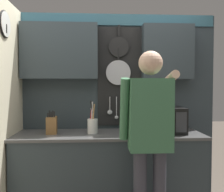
{
  "coord_description": "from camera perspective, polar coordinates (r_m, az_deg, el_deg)",
  "views": [
    {
      "loc": [
        -0.13,
        -2.72,
        1.45
      ],
      "look_at": [
        0.04,
        0.19,
        1.33
      ],
      "focal_mm": 40.0,
      "sensor_mm": 36.0,
      "label": 1
    }
  ],
  "objects": [
    {
      "name": "person",
      "position": [
        2.31,
        8.64,
        -7.48
      ],
      "size": [
        0.54,
        0.68,
        1.76
      ],
      "color": "#383842",
      "rests_on": "ground_plane"
    },
    {
      "name": "knife_block",
      "position": [
        2.81,
        -13.62,
        -6.45
      ],
      "size": [
        0.12,
        0.16,
        0.26
      ],
      "color": "brown",
      "rests_on": "base_cabinet_counter"
    },
    {
      "name": "utensil_crock",
      "position": [
        2.77,
        -4.47,
        -6.46
      ],
      "size": [
        0.11,
        0.11,
        0.36
      ],
      "color": "white",
      "rests_on": "base_cabinet_counter"
    },
    {
      "name": "back_wall_unit",
      "position": [
        3.0,
        -1.18,
        2.21
      ],
      "size": [
        2.61,
        0.2,
        2.31
      ],
      "color": "#2D383D",
      "rests_on": "ground_plane"
    },
    {
      "name": "microwave",
      "position": [
        2.84,
        10.83,
        -5.38
      ],
      "size": [
        0.52,
        0.39,
        0.28
      ],
      "color": "black",
      "rests_on": "base_cabinet_counter"
    },
    {
      "name": "base_cabinet_counter",
      "position": [
        2.9,
        -0.64,
        -17.56
      ],
      "size": [
        2.04,
        0.62,
        0.93
      ],
      "color": "#2D383D",
      "rests_on": "ground_plane"
    }
  ]
}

